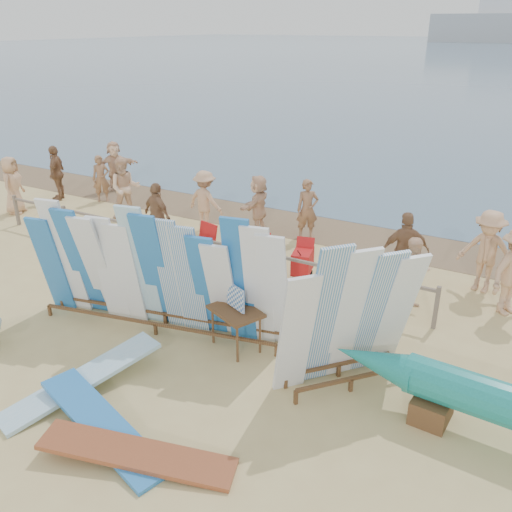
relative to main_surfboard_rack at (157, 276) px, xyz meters
The scene contains 25 objects.
ground 1.84m from the main_surfboard_rack, 165.63° to the right, with size 160.00×160.00×0.00m, color tan.
wet_sand_strip 7.08m from the main_surfboard_rack, 101.49° to the left, with size 40.00×2.60×0.01m, color brown.
distant_ship 180.19m from the main_surfboard_rack, 94.26° to the left, with size 45.00×8.00×14.00m.
fence 3.03m from the main_surfboard_rack, 117.75° to the left, with size 12.08×0.08×0.90m.
main_surfboard_rack is the anchor object (origin of this frame).
side_surfboard_rack 3.73m from the main_surfboard_rack, ahead, with size 2.01×2.15×2.64m.
vendor_table 1.78m from the main_surfboard_rack, ahead, with size 1.14×0.99×1.26m.
flat_board_d 3.15m from the main_surfboard_rack, 67.83° to the right, with size 0.56×2.70×0.07m, color #256FBC.
flat_board_c 3.66m from the main_surfboard_rack, 56.59° to the right, with size 0.56×2.70×0.07m, color #9A4D2A.
flat_board_b 2.42m from the main_surfboard_rack, 86.92° to the right, with size 0.56×2.70×0.07m, color #88BEDA.
beach_chair_left 3.54m from the main_surfboard_rack, 110.94° to the left, with size 0.70×0.72×0.91m.
beach_chair_right 3.42m from the main_surfboard_rack, 82.90° to the left, with size 0.79×0.80×0.88m.
stroller 3.70m from the main_surfboard_rack, 65.83° to the left, with size 0.64×0.80×0.98m.
beachgoer_7 5.87m from the main_surfboard_rack, 85.73° to the left, with size 0.60×0.33×1.65m, color #8C6042.
beachgoer_3 5.55m from the main_surfboard_rack, 115.09° to the left, with size 1.12×0.46×1.73m, color tan.
beachgoer_10 5.40m from the main_surfboard_rack, 48.42° to the left, with size 1.05×0.45×1.79m, color #8C6042.
beachgoer_11 10.14m from the main_surfboard_rack, 137.27° to the left, with size 1.59×0.51×1.71m, color beige.
beachgoer_4 4.32m from the main_surfboard_rack, 128.92° to the left, with size 1.02×0.44×1.74m, color #8C6042.
beachgoer_9 7.05m from the main_surfboard_rack, 43.15° to the left, with size 1.20×0.50×1.86m, color tan.
beachgoer_0 9.04m from the main_surfboard_rack, 158.05° to the left, with size 0.87×0.41×1.78m, color tan.
beachgoer_1 8.88m from the main_surfboard_rack, 140.87° to the left, with size 0.56×0.31×1.53m, color #8C6042.
beachgoer_8 5.15m from the main_surfboard_rack, 39.14° to the left, with size 0.76×0.36×1.56m, color beige.
beachgoer_2 6.89m from the main_surfboard_rack, 136.82° to the left, with size 0.91×0.43×1.86m, color beige.
beachgoer_5 5.63m from the main_surfboard_rack, 99.46° to the left, with size 1.55×0.50×1.67m, color beige.
beachgoer_extra_1 9.72m from the main_surfboard_rack, 148.72° to the left, with size 1.06×0.46×1.81m, color #8C6042.
Camera 1 is at (7.46, -6.67, 5.48)m, focal length 38.00 mm.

